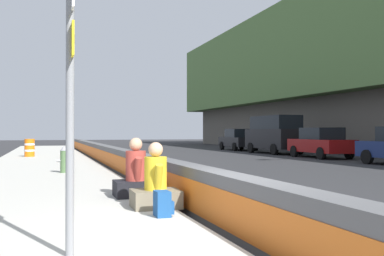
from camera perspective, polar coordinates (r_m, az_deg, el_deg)
ground_plane at (r=6.66m, az=5.65°, el=-13.22°), size 160.00×160.00×0.00m
sidewalk_strip at (r=6.12m, az=-18.48°, el=-13.66°), size 80.00×4.40×0.14m
jersey_barrier at (r=6.58m, az=5.61°, el=-9.62°), size 76.00×0.45×0.85m
route_sign_post at (r=5.09m, az=-14.95°, el=8.18°), size 0.44×0.09×3.60m
fire_hydrant at (r=15.41m, az=-15.73°, el=-3.75°), size 0.26×0.46×0.88m
seated_person_foreground at (r=8.08m, az=-4.58°, el=-7.38°), size 0.73×0.83×1.15m
seated_person_middle at (r=9.49m, az=-7.06°, el=-6.23°), size 0.77×0.87×1.21m
backpack at (r=7.25m, az=-3.67°, el=-9.48°), size 0.32×0.28×0.40m
construction_barrel at (r=25.93m, az=-19.67°, el=-2.34°), size 0.54×0.54×0.95m
parked_car_fourth at (r=26.71m, az=15.83°, el=-1.77°), size 4.56×2.06×1.71m
parked_car_midline at (r=31.33m, az=10.31°, el=-0.70°), size 5.14×2.19×2.56m
parked_car_far at (r=36.71m, az=5.82°, el=-1.44°), size 4.55×2.04×1.71m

